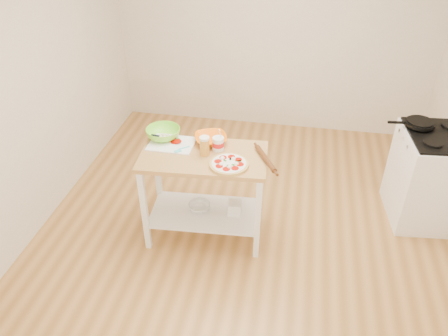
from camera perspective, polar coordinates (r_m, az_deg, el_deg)
room_shell at (r=3.54m, az=3.44°, el=7.91°), size 4.04×4.54×2.74m
prep_island at (r=3.90m, az=-2.60°, el=-1.43°), size 1.13×0.67×0.90m
gas_stove at (r=4.66m, az=25.16°, el=-1.04°), size 0.67×0.76×1.11m
skillet at (r=4.47m, az=24.12°, el=5.37°), size 0.43×0.27×0.03m
pizza at (r=3.61m, az=0.65°, el=0.53°), size 0.33×0.33×0.05m
cutting_board at (r=3.93m, az=-6.86°, el=3.22°), size 0.40×0.30×0.04m
spatula at (r=3.82m, az=-5.61°, el=2.45°), size 0.12×0.13×0.01m
knife at (r=4.03m, az=-8.19°, el=4.08°), size 0.27×0.04×0.01m
orange_bowl at (r=3.91m, az=-1.75°, el=3.80°), size 0.37×0.37×0.07m
green_bowl at (r=4.01m, az=-7.95°, el=4.50°), size 0.39×0.39×0.10m
beer_pint at (r=3.71m, az=-2.56°, el=2.90°), size 0.09×0.09×0.17m
yogurt_tub at (r=3.79m, az=-0.77°, el=3.19°), size 0.10×0.10×0.22m
rolling_pin at (r=3.68m, az=5.45°, el=1.20°), size 0.22×0.36×0.04m
shelf_glass_bowl at (r=4.15m, az=-3.23°, el=-5.07°), size 0.23×0.23×0.06m
shelf_bin at (r=4.09m, az=1.40°, el=-5.21°), size 0.13×0.13×0.12m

